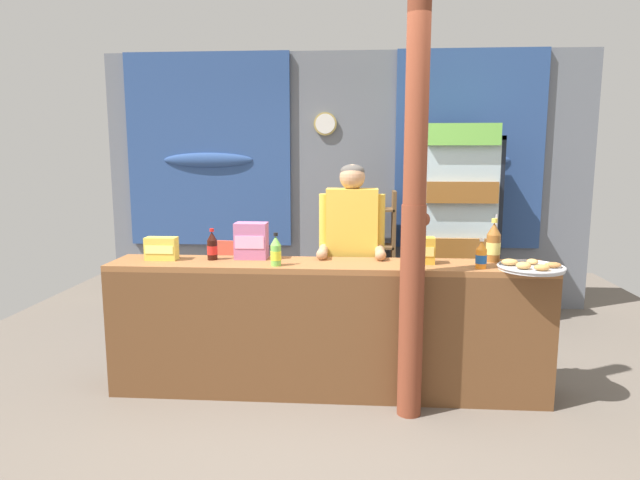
# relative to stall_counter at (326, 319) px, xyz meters

# --- Properties ---
(ground_plane) EXTENTS (6.97, 6.97, 0.00)m
(ground_plane) POSITION_rel_stall_counter_xyz_m (0.06, 0.78, -0.56)
(ground_plane) COLOR #665B51
(back_wall_curtained) EXTENTS (5.24, 0.22, 2.76)m
(back_wall_curtained) POSITION_rel_stall_counter_xyz_m (0.03, 2.42, 0.86)
(back_wall_curtained) COLOR slate
(back_wall_curtained) RESTS_ON ground
(stall_counter) EXTENTS (3.03, 0.44, 0.94)m
(stall_counter) POSITION_rel_stall_counter_xyz_m (0.00, 0.00, 0.00)
(stall_counter) COLOR #935B33
(stall_counter) RESTS_ON ground
(timber_post) EXTENTS (0.18, 0.16, 2.75)m
(timber_post) POSITION_rel_stall_counter_xyz_m (0.56, -0.22, 0.75)
(timber_post) COLOR brown
(timber_post) RESTS_ON ground
(drink_fridge) EXTENTS (0.78, 0.65, 1.96)m
(drink_fridge) POSITION_rel_stall_counter_xyz_m (1.17, 1.87, 0.51)
(drink_fridge) COLOR black
(drink_fridge) RESTS_ON ground
(bottle_shelf_rack) EXTENTS (0.48, 0.28, 1.30)m
(bottle_shelf_rack) POSITION_rel_stall_counter_xyz_m (0.36, 2.12, 0.11)
(bottle_shelf_rack) COLOR brown
(bottle_shelf_rack) RESTS_ON ground
(plastic_lawn_chair) EXTENTS (0.49, 0.49, 0.86)m
(plastic_lawn_chair) POSITION_rel_stall_counter_xyz_m (-1.04, 1.35, -0.07)
(plastic_lawn_chair) COLOR #E5563D
(plastic_lawn_chair) RESTS_ON ground
(shopkeeper) EXTENTS (0.49, 0.42, 1.61)m
(shopkeeper) POSITION_rel_stall_counter_xyz_m (0.16, 0.47, 0.44)
(shopkeeper) COLOR #28282D
(shopkeeper) RESTS_ON ground
(soda_bottle_iced_tea) EXTENTS (0.10, 0.10, 0.30)m
(soda_bottle_iced_tea) POSITION_rel_stall_counter_xyz_m (1.16, 0.23, 0.50)
(soda_bottle_iced_tea) COLOR brown
(soda_bottle_iced_tea) RESTS_ON stall_counter
(soda_bottle_lime_soda) EXTENTS (0.07, 0.07, 0.23)m
(soda_bottle_lime_soda) POSITION_rel_stall_counter_xyz_m (-0.34, -0.03, 0.47)
(soda_bottle_lime_soda) COLOR #75C64C
(soda_bottle_lime_soda) RESTS_ON stall_counter
(soda_bottle_cola) EXTENTS (0.07, 0.07, 0.22)m
(soda_bottle_cola) POSITION_rel_stall_counter_xyz_m (-0.82, 0.15, 0.47)
(soda_bottle_cola) COLOR black
(soda_bottle_cola) RESTS_ON stall_counter
(soda_bottle_orange_soda) EXTENTS (0.07, 0.07, 0.20)m
(soda_bottle_orange_soda) POSITION_rel_stall_counter_xyz_m (1.02, -0.02, 0.46)
(soda_bottle_orange_soda) COLOR orange
(soda_bottle_orange_soda) RESTS_ON stall_counter
(snack_box_wafer) EXTENTS (0.23, 0.15, 0.26)m
(snack_box_wafer) POSITION_rel_stall_counter_xyz_m (-0.55, 0.22, 0.50)
(snack_box_wafer) COLOR #B76699
(snack_box_wafer) RESTS_ON stall_counter
(snack_box_instant_noodle) EXTENTS (0.22, 0.11, 0.16)m
(snack_box_instant_noodle) POSITION_rel_stall_counter_xyz_m (-1.18, 0.12, 0.45)
(snack_box_instant_noodle) COLOR #EAD14C
(snack_box_instant_noodle) RESTS_ON stall_counter
(snack_box_choco_powder) EXTENTS (0.17, 0.11, 0.18)m
(snack_box_choco_powder) POSITION_rel_stall_counter_xyz_m (0.65, 0.12, 0.47)
(snack_box_choco_powder) COLOR gold
(snack_box_choco_powder) RESTS_ON stall_counter
(pastry_tray) EXTENTS (0.43, 0.43, 0.06)m
(pastry_tray) POSITION_rel_stall_counter_xyz_m (1.34, -0.04, 0.39)
(pastry_tray) COLOR #BCBCC1
(pastry_tray) RESTS_ON stall_counter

